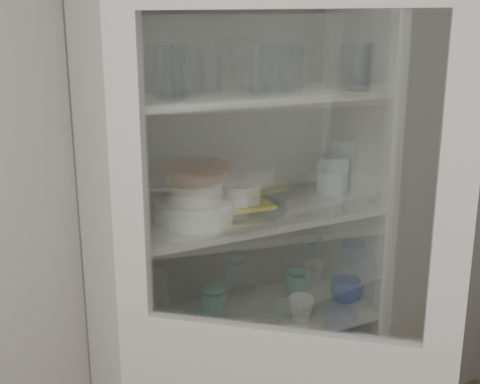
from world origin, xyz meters
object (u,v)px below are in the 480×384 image
grey_bowl_stack (332,175)px  pantry_cabinet (232,289)px  terracotta_bowl (193,173)px  mug_teal (298,285)px  cream_bowl (193,191)px  goblet_3 (286,61)px  plate_stack_back (168,195)px  yellow_trivet (240,203)px  goblet_1 (241,62)px  white_ramekin (240,193)px  teal_jar (213,302)px  measuring_cups (221,327)px  white_canister (126,321)px  mug_white (301,308)px  goblet_0 (109,66)px  plate_stack_front (193,211)px  goblet_2 (294,64)px  mug_blue (346,290)px  glass_platter (240,208)px

grey_bowl_stack → pantry_cabinet: bearing=175.6°
terracotta_bowl → mug_teal: terracotta_bowl is taller
cream_bowl → goblet_3: bearing=17.6°
plate_stack_back → yellow_trivet: size_ratio=1.17×
goblet_1 → grey_bowl_stack: goblet_1 is taller
white_ramekin → teal_jar: white_ramekin is taller
measuring_cups → white_canister: 0.32m
terracotta_bowl → mug_teal: size_ratio=2.34×
goblet_1 → mug_white: bearing=-55.3°
pantry_cabinet → plate_stack_back: size_ratio=9.50×
goblet_1 → measuring_cups: 0.90m
goblet_0 → plate_stack_front: 0.52m
pantry_cabinet → white_canister: 0.41m
goblet_3 → plate_stack_front: 0.64m
goblet_3 → cream_bowl: 0.59m
mug_teal → teal_jar: teal_jar is taller
plate_stack_front → teal_jar: plate_stack_front is taller
pantry_cabinet → goblet_2: pantry_cabinet is taller
plate_stack_front → yellow_trivet: bearing=10.3°
pantry_cabinet → mug_white: bearing=-47.0°
pantry_cabinet → yellow_trivet: 0.35m
cream_bowl → measuring_cups: size_ratio=2.12×
goblet_0 → mug_blue: bearing=-10.4°
goblet_3 → grey_bowl_stack: bearing=-19.4°
plate_stack_front → glass_platter: 0.19m
goblet_3 → plate_stack_back: (-0.44, 0.04, -0.44)m
grey_bowl_stack → measuring_cups: size_ratio=1.58×
terracotta_bowl → mug_blue: bearing=-3.6°
pantry_cabinet → mug_teal: pantry_cabinet is taller
yellow_trivet → mug_blue: (0.42, -0.07, -0.38)m
goblet_3 → cream_bowl: goblet_3 is taller
goblet_2 → pantry_cabinet: bearing=-178.5°
goblet_1 → teal_jar: goblet_1 is taller
pantry_cabinet → white_ramekin: bearing=-94.6°
mug_teal → teal_jar: bearing=176.6°
goblet_0 → mug_white: 1.05m
goblet_3 → plate_stack_front: goblet_3 is taller
cream_bowl → mug_white: (0.37, -0.09, -0.46)m
pantry_cabinet → white_canister: size_ratio=15.66×
goblet_2 → glass_platter: goblet_2 is taller
plate_stack_front → goblet_1: bearing=25.5°
teal_jar → white_canister: bearing=-176.2°
mug_teal → teal_jar: 0.36m
mug_blue → mug_white: 0.24m
cream_bowl → yellow_trivet: cream_bowl is taller
goblet_1 → plate_stack_front: size_ratio=0.72×
goblet_3 → mug_white: bearing=-104.2°
goblet_0 → mug_white: bearing=-18.5°
white_ramekin → grey_bowl_stack: (0.42, 0.04, 0.01)m
goblet_1 → plate_stack_front: goblet_1 is taller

